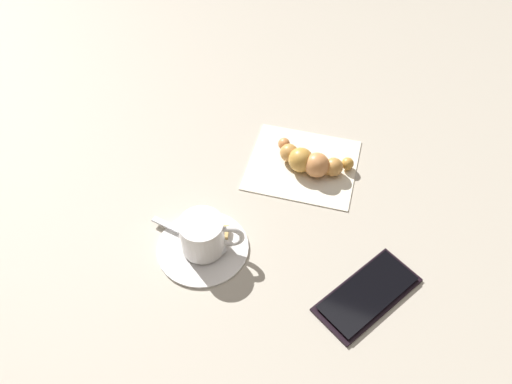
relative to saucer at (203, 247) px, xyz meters
The scene contains 8 objects.
ground_plane 0.12m from the saucer, 166.88° to the left, with size 1.80×1.80×0.00m, color #B0A696.
saucer is the anchor object (origin of this frame).
espresso_cup 0.03m from the saucer, 92.52° to the left, with size 0.06×0.09×0.05m.
teaspoon 0.01m from the saucer, 135.41° to the right, with size 0.03×0.13×0.01m.
sugar_packet 0.02m from the saucer, behind, with size 0.06×0.02×0.01m, color tan.
napkin 0.22m from the saucer, 160.57° to the left, with size 0.16×0.17×0.00m, color silver.
croissant 0.22m from the saucer, 156.81° to the left, with size 0.07×0.14×0.04m.
cell_phone 0.24m from the saucer, 95.01° to the left, with size 0.16×0.13×0.01m.
Camera 1 is at (0.48, 0.21, 0.63)m, focal length 36.51 mm.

